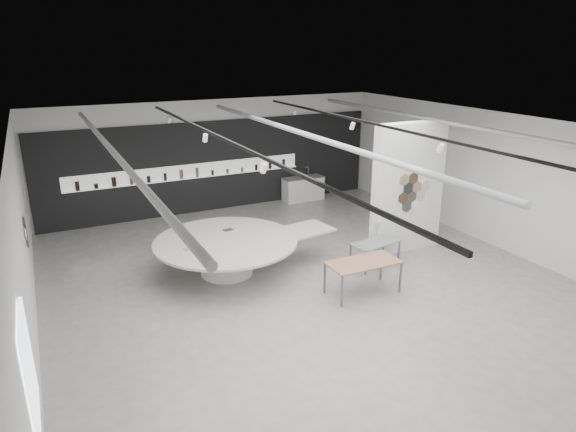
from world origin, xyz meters
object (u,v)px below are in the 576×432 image
display_island (229,251)px  sample_table_stone (375,244)px  partition_column (408,188)px  kitchen_counter (303,189)px  sample_table_wood (363,264)px

display_island → sample_table_stone: size_ratio=3.63×
partition_column → sample_table_stone: bearing=-157.9°
partition_column → kitchen_counter: (-0.31, 5.51, -1.36)m
sample_table_stone → display_island: bearing=160.7°
partition_column → sample_table_stone: partition_column is taller
sample_table_wood → sample_table_stone: (1.18, 1.16, -0.13)m
sample_table_wood → sample_table_stone: bearing=44.5°
display_island → kitchen_counter: (4.69, 4.83, -0.16)m
partition_column → display_island: 5.19m
kitchen_counter → sample_table_stone: bearing=-101.0°
sample_table_wood → kitchen_counter: kitchen_counter is taller
partition_column → kitchen_counter: size_ratio=2.31×
display_island → kitchen_counter: kitchen_counter is taller
sample_table_stone → kitchen_counter: kitchen_counter is taller
sample_table_wood → partition_column: bearing=33.8°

